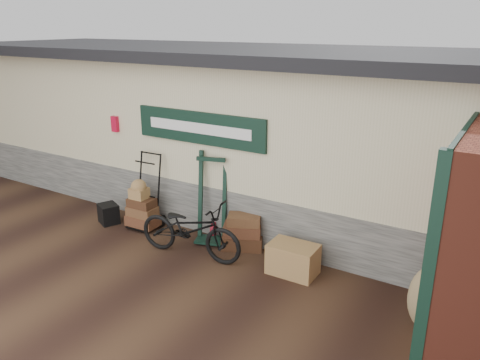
% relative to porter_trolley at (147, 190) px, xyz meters
% --- Properties ---
extents(ground, '(80.00, 80.00, 0.00)m').
position_rel_porter_trolley_xyz_m(ground, '(1.35, -0.70, -0.71)').
color(ground, black).
rests_on(ground, ground).
extents(station_building, '(14.40, 4.10, 3.20)m').
position_rel_porter_trolley_xyz_m(station_building, '(1.34, 2.03, 0.91)').
color(station_building, '#4C4C47').
rests_on(station_building, ground).
extents(porter_trolley, '(0.73, 0.56, 1.42)m').
position_rel_porter_trolley_xyz_m(porter_trolley, '(0.00, 0.00, 0.00)').
color(porter_trolley, black).
rests_on(porter_trolley, ground).
extents(green_barrow, '(0.69, 0.63, 1.57)m').
position_rel_porter_trolley_xyz_m(green_barrow, '(1.36, 0.15, 0.08)').
color(green_barrow, black).
rests_on(green_barrow, ground).
extents(suitcase_stack, '(0.80, 0.68, 0.60)m').
position_rel_porter_trolley_xyz_m(suitcase_stack, '(1.99, 0.15, -0.41)').
color(suitcase_stack, '#3C2613').
rests_on(suitcase_stack, ground).
extents(wicker_hamper, '(0.73, 0.48, 0.48)m').
position_rel_porter_trolley_xyz_m(wicker_hamper, '(3.09, -0.19, -0.47)').
color(wicker_hamper, olive).
rests_on(wicker_hamper, ground).
extents(black_trunk, '(0.47, 0.45, 0.37)m').
position_rel_porter_trolley_xyz_m(black_trunk, '(-0.73, -0.31, -0.52)').
color(black_trunk, black).
rests_on(black_trunk, ground).
extents(bicycle, '(0.84, 1.89, 1.07)m').
position_rel_porter_trolley_xyz_m(bicycle, '(1.42, -0.56, -0.18)').
color(bicycle, black).
rests_on(bicycle, ground).
extents(burlap_sack_left, '(0.66, 0.59, 0.89)m').
position_rel_porter_trolley_xyz_m(burlap_sack_left, '(5.13, -0.58, -0.26)').
color(burlap_sack_left, olive).
rests_on(burlap_sack_left, ground).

